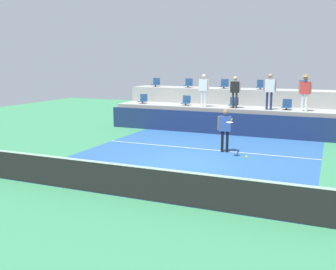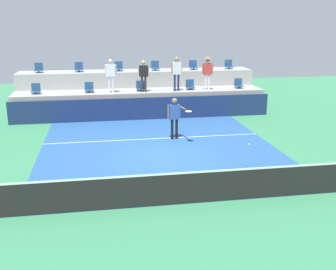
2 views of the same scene
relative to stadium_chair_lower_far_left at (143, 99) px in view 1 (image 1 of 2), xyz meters
name	(u,v)px [view 1 (image 1 of 2)]	position (x,y,z in m)	size (l,w,h in m)	color
ground_plane	(185,163)	(5.29, -7.23, -1.46)	(40.00, 40.00, 0.00)	#388456
court_inner_paint	(194,157)	(5.29, -6.23, -1.46)	(9.00, 10.00, 0.01)	#285693
court_service_line	(205,149)	(5.29, -4.83, -1.46)	(9.00, 0.06, 0.00)	white
tennis_net	(132,180)	(5.29, -11.23, -0.97)	(10.48, 0.08, 1.07)	black
sponsor_backboard	(228,124)	(5.29, -1.23, -0.91)	(13.00, 0.16, 1.10)	navy
seating_tier_lower	(234,119)	(5.29, 0.07, -0.84)	(13.00, 1.80, 1.25)	#9E9E99
seating_tier_upper	(242,107)	(5.29, 1.87, -0.41)	(13.00, 1.80, 2.10)	#9E9E99
stadium_chair_lower_far_left	(143,99)	(0.00, 0.00, 0.00)	(0.44, 0.40, 0.52)	#2D2D33
stadium_chair_lower_left	(186,101)	(2.63, 0.00, 0.00)	(0.44, 0.40, 0.52)	#2D2D33
stadium_chair_lower_center	(234,103)	(5.27, 0.00, 0.00)	(0.44, 0.40, 0.52)	#2D2D33
stadium_chair_lower_right	(287,105)	(7.94, 0.00, 0.00)	(0.44, 0.40, 0.52)	#2D2D33
stadium_chair_upper_far_left	(156,83)	(-0.02, 1.80, 0.85)	(0.44, 0.40, 0.52)	#2D2D33
stadium_chair_upper_left	(188,84)	(2.10, 1.80, 0.85)	(0.44, 0.40, 0.52)	#2D2D33
stadium_chair_upper_mid_left	(224,85)	(4.27, 1.80, 0.85)	(0.44, 0.40, 0.52)	#2D2D33
stadium_chair_upper_mid_right	(261,85)	(6.31, 1.80, 0.85)	(0.44, 0.40, 0.52)	#2D2D33
stadium_chair_upper_right	(303,86)	(8.52, 1.80, 0.85)	(0.44, 0.40, 0.52)	#2D2D33
tennis_player	(225,126)	(6.15, -5.01, -0.40)	(0.85, 1.18, 1.73)	black
spectator_in_white	(204,87)	(3.75, -0.38, 0.81)	(0.60, 0.25, 1.70)	white
spectator_in_grey	(235,89)	(5.40, -0.38, 0.75)	(0.57, 0.22, 1.61)	#2D2D33
spectator_leaning_on_rail	(270,88)	(7.12, -0.38, 0.86)	(0.61, 0.27, 1.77)	navy
spectator_with_hat	(305,89)	(8.77, -0.38, 0.85)	(0.59, 0.44, 1.73)	white
tennis_ball	(246,157)	(7.83, -9.03, -0.58)	(0.07, 0.07, 0.07)	#CCE033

